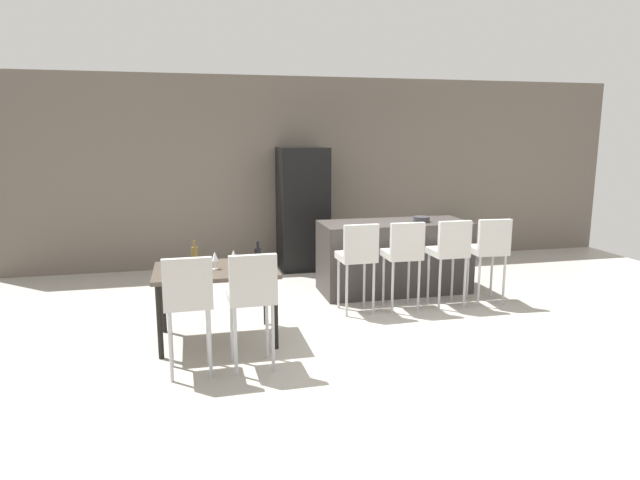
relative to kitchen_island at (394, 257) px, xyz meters
The scene contains 17 objects.
ground_plane 1.03m from the kitchen_island, 120.36° to the right, with size 10.00×10.00×0.00m, color #ADA89E.
back_wall 2.24m from the kitchen_island, 103.44° to the left, with size 10.00×0.12×2.90m, color #665B51.
kitchen_island is the anchor object (origin of this frame).
bar_chair_left 1.09m from the kitchen_island, 133.54° to the right, with size 0.41×0.41×1.05m.
bar_chair_middle 0.83m from the kitchen_island, 103.11° to the right, with size 0.41×0.41×1.05m.
bar_chair_right 0.90m from the kitchen_island, 62.32° to the right, with size 0.40×0.40×1.05m.
bar_chair_far 1.22m from the kitchen_island, 39.84° to the right, with size 0.43×0.43×1.05m.
dining_table 2.67m from the kitchen_island, 151.55° to the right, with size 1.18×0.83×0.74m.
dining_chair_near 3.32m from the kitchen_island, 141.87° to the right, with size 0.41×0.41×1.05m.
dining_chair_far 2.92m from the kitchen_island, 135.39° to the right, with size 0.41×0.41×1.05m.
wine_bottle_left 2.83m from the kitchen_island, 154.81° to the right, with size 0.07×0.07×0.27m.
wine_bottle_near 2.44m from the kitchen_island, 143.76° to the right, with size 0.07×0.07×0.28m.
wine_glass_middle 2.54m from the kitchen_island, 149.64° to the right, with size 0.07×0.07×0.17m.
wine_glass_right 2.72m from the kitchen_island, 150.89° to the right, with size 0.07×0.07×0.17m.
refrigerator 1.82m from the kitchen_island, 120.79° to the left, with size 0.72×0.68×1.84m, color black.
fruit_bowl 0.60m from the kitchen_island, 14.64° to the right, with size 0.21×0.21×0.07m, color #333338.
potted_plant 2.29m from the kitchen_island, 41.21° to the left, with size 0.42×0.42×0.61m.
Camera 1 is at (-2.08, -5.80, 2.03)m, focal length 30.92 mm.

